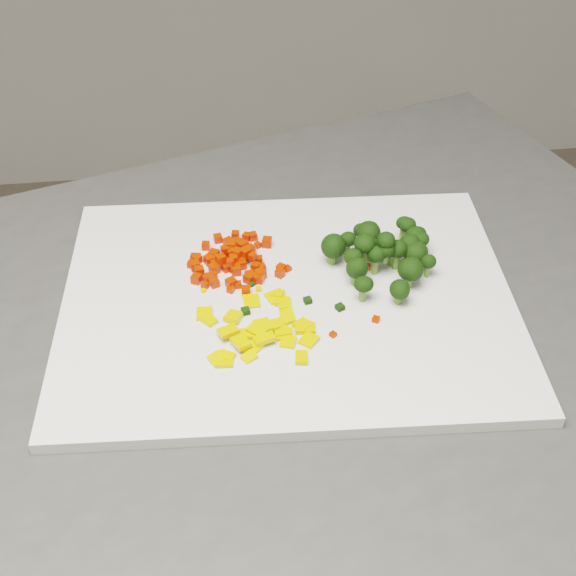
{
  "coord_description": "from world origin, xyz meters",
  "views": [
    {
      "loc": [
        -0.36,
        -0.28,
        1.39
      ],
      "look_at": [
        -0.29,
        0.28,
        0.92
      ],
      "focal_mm": 50.0,
      "sensor_mm": 36.0,
      "label": 1
    }
  ],
  "objects": [
    {
      "name": "cutting_board",
      "position": [
        -0.29,
        0.28,
        0.91
      ],
      "size": [
        0.43,
        0.34,
        0.01
      ],
      "primitive_type": "cube",
      "rotation": [
        0.0,
        0.0,
        -0.06
      ],
      "color": "white",
      "rests_on": "counter_block"
    },
    {
      "name": "carrot_pile",
      "position": [
        -0.33,
        0.33,
        0.92
      ],
      "size": [
        0.09,
        0.09,
        0.03
      ],
      "primitive_type": null,
      "color": "red",
      "rests_on": "cutting_board"
    },
    {
      "name": "pepper_pile",
      "position": [
        -0.32,
        0.23,
        0.92
      ],
      "size": [
        0.11,
        0.11,
        0.01
      ],
      "primitive_type": null,
      "color": "yellow",
      "rests_on": "cutting_board"
    },
    {
      "name": "broccoli_pile",
      "position": [
        -0.19,
        0.3,
        0.94
      ],
      "size": [
        0.11,
        0.11,
        0.05
      ],
      "primitive_type": null,
      "color": "black",
      "rests_on": "cutting_board"
    },
    {
      "name": "carrot_cube_0",
      "position": [
        -0.33,
        0.33,
        0.92
      ],
      "size": [
        0.01,
        0.01,
        0.01
      ],
      "primitive_type": "cube",
      "rotation": [
        0.0,
        0.0,
        0.5
      ],
      "color": "red",
      "rests_on": "carrot_pile"
    },
    {
      "name": "carrot_cube_1",
      "position": [
        -0.36,
        0.31,
        0.91
      ],
      "size": [
        0.01,
        0.01,
        0.01
      ],
      "primitive_type": "cube",
      "rotation": [
        0.0,
        0.0,
        2.18
      ],
      "color": "red",
      "rests_on": "carrot_pile"
    },
    {
      "name": "carrot_cube_2",
      "position": [
        -0.33,
        0.33,
        0.92
      ],
      "size": [
        0.01,
        0.01,
        0.01
      ],
      "primitive_type": "cube",
      "rotation": [
        0.0,
        0.0,
        1.71
      ],
      "color": "red",
      "rests_on": "carrot_pile"
    },
    {
      "name": "carrot_cube_3",
      "position": [
        -0.36,
        0.34,
        0.92
      ],
      "size": [
        0.01,
        0.01,
        0.01
      ],
      "primitive_type": "cube",
      "rotation": [
        0.0,
        0.0,
        0.28
      ],
      "color": "red",
      "rests_on": "carrot_pile"
    },
    {
      "name": "carrot_cube_4",
      "position": [
        -0.3,
        0.36,
        0.91
      ],
      "size": [
        0.01,
        0.01,
        0.01
      ],
      "primitive_type": "cube",
      "rotation": [
        0.0,
        0.0,
        1.08
      ],
      "color": "red",
      "rests_on": "carrot_pile"
    },
    {
      "name": "carrot_cube_5",
      "position": [
        -0.33,
        0.37,
        0.91
      ],
      "size": [
        0.01,
        0.01,
        0.01
      ],
      "primitive_type": "cube",
      "rotation": [
        0.0,
        0.0,
        2.95
      ],
      "color": "red",
      "rests_on": "carrot_pile"
    },
    {
      "name": "carrot_cube_6",
      "position": [
        -0.36,
        0.34,
        0.92
      ],
      "size": [
        0.01,
        0.01,
        0.01
      ],
      "primitive_type": "cube",
      "rotation": [
        0.0,
        0.0,
        0.44
      ],
      "color": "red",
      "rests_on": "carrot_pile"
    },
    {
      "name": "carrot_cube_7",
      "position": [
        -0.34,
        0.36,
        0.92
      ],
      "size": [
        0.01,
        0.01,
        0.01
      ],
      "primitive_type": "cube",
      "rotation": [
        0.0,
        0.0,
        2.15
      ],
      "color": "red",
      "rests_on": "carrot_pile"
    },
    {
      "name": "carrot_cube_8",
      "position": [
        -0.32,
        0.35,
        0.92
      ],
      "size": [
        0.01,
        0.01,
        0.01
      ],
      "primitive_type": "cube",
      "rotation": [
        0.0,
        0.0,
        2.41
      ],
      "color": "red",
      "rests_on": "carrot_pile"
    },
    {
      "name": "carrot_cube_9",
      "position": [
        -0.32,
        0.31,
        0.91
      ],
      "size": [
        0.01,
        0.01,
        0.01
      ],
      "primitive_type": "cube",
      "rotation": [
        0.0,
        0.0,
        1.46
      ],
      "color": "red",
      "rests_on": "carrot_pile"
    },
    {
      "name": "carrot_cube_10",
      "position": [
        -0.34,
        0.34,
        0.92
      ],
      "size": [
        0.01,
        0.01,
        0.01
      ],
      "primitive_type": "cube",
      "rotation": [
        0.0,
        0.0,
        1.56
      ],
      "color": "red",
      "rests_on": "carrot_pile"
    },
    {
      "name": "carrot_cube_11",
      "position": [
        -0.36,
        0.3,
        0.91
      ],
      "size": [
        0.01,
        0.01,
        0.01
      ],
      "primitive_type": "cube",
      "rotation": [
        0.0,
        0.0,
        2.36
      ],
      "color": "red",
      "rests_on": "carrot_pile"
    },
    {
      "name": "carrot_cube_12",
      "position": [
        -0.37,
        0.32,
        0.92
      ],
      "size": [
        0.01,
        0.01,
        0.01
      ],
      "primitive_type": "cube",
      "rotation": [
        0.0,
        0.0,
        1.72
      ],
      "color": "red",
      "rests_on": "carrot_pile"
    },
    {
      "name": "carrot_cube_13",
      "position": [
        -0.32,
        0.31,
        0.91
      ],
      "size": [
        0.01,
        0.01,
        0.01
      ],
      "primitive_type": "cube",
      "rotation": [
        0.0,
        0.0,
        0.07
      ],
      "color": "red",
      "rests_on": "carrot_pile"
    },
    {
      "name": "carrot_cube_14",
      "position": [
        -0.32,
        0.3,
        0.92
      ],
      "size": [
        0.01,
        0.01,
        0.01
      ],
      "primitive_type": "cube",
      "rotation": [
        0.0,
        0.0,
        0.83
      ],
      "color": "red",
      "rests_on": "carrot_pile"
    },
    {
      "name": "carrot_cube_15",
      "position": [
        -0.3,
        0.36,
        0.92
      ],
      "size": [
        0.01,
        0.01,
        0.01
      ],
      "primitive_type": "cube",
      "rotation": [
        0.0,
        0.0,
        2.89
      ],
      "color": "red",
      "rests_on": "carrot_pile"
    },
    {
      "name": "carrot_cube_16",
      "position": [
        -0.32,
        0.33,
        0.92
      ],
      "size": [
        0.01,
        0.01,
        0.01
      ],
      "primitive_type": "cube",
      "rotation": [
        0.0,
        0.0,
        2.26
      ],
      "color": "red",
      "rests_on": "carrot_pile"
    },
    {
      "name": "carrot_cube_17",
      "position": [
        -0.33,
        0.34,
        0.92
      ],
      "size": [
        0.01,
        0.01,
        0.01
      ],
      "primitive_type": "cube",
      "rotation": [
        0.0,
        0.0,
        0.55
      ],
      "color": "red",
      "rests_on": "carrot_pile"
    },
    {
      "name": "carrot_cube_18",
      "position": [
        -0.32,
        0.35,
        0.91
      ],
      "size": [
        0.01,
        0.01,
        0.01
      ],
      "primitive_type": "cube",
      "rotation": [
        0.0,
        0.0,
        1.7
      ],
      "color": "red",
      "rests_on": "carrot_pile"
    },
    {
      "name": "carrot_cube_19",
      "position": [
        -0.32,
        0.33,
        0.92
      ],
      "size": [
        0.01,
        0.01,
        0.01
      ],
      "primitive_type": "cube",
      "rotation": [
        0.0,
        0.0,
        2.44
      ],
      "color": "red",
      "rests_on": "carrot_pile"
    },
    {
      "name": "carrot_cube_20",
      "position": [
        -0.35,
        0.3,
        0.91
      ],
      "size": [
        0.01,
        0.01,
        0.01
      ],
      "primitive_type": "cube",
      "rotation": [
        0.0,
        0.0,
        0.41
      ],
      "color": "red",
      "rests_on": "carrot_pile"
    },
    {
      "name": "carrot_cube_21",
      "position": [
        -0.33,
        0.33,
        0.91
      ],
      "size": [
        0.01,
        0.01,
        0.01
      ],
      "primitive_type": "cube",
      "rotation": [
        0.0,
        0.0,
        1.53
      ],
      "color": "red",
      "rests_on": "carrot_pile"
    },
    {
      "name": "carrot_cube_22",
      "position": [
        -0.35,
        0.34,
        0.91
      ],
      "size": [
        0.01,
        0.01,
        0.01
      ],
      "primitive_type": "cube",
      "rotation": [
        0.0,
        0.0,
        0.19
      ],
      "color": "red",
      "rests_on": "carrot_pile"
    },
    {
      "name": "carrot_cube_23",
      "position": [
        -0.31,
        0.36,
        0.91
      ],
      "size": [
        0.01,
        0.01,
        0.01
      ],
      "primitive_type": "cube",
      "rotation": [
        0.0,
        0.0,
        2.2
      ],
      "color": "red",
      "rests_on": "carrot_pile"
    },
    {
      "name": "carrot_cube_24",
      "position": [
        -0.33,
        0.33,
        0.92
      ],
      "size": [
        0.01,
        0.01,
        0.01
      ],
      "primitive_type": "cube",
      "rotation": [
        0.0,
        0.0,
        2.47
      ],
      "color": "red",
      "rests_on": "carrot_pile"
    },
    {
      "name": "carrot_cube_25",
      "position": [
        -0.35,
        0.33,
        0.91
      ],
      "size": [
        0.01,
        0.01,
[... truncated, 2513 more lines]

